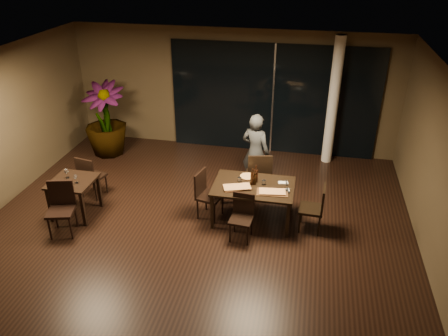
# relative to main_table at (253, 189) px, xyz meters

# --- Properties ---
(ground) EXTENTS (8.00, 8.00, 0.00)m
(ground) POSITION_rel_main_table_xyz_m (-1.00, -0.80, -0.68)
(ground) COLOR black
(ground) RESTS_ON ground
(wall_back) EXTENTS (8.00, 0.10, 3.00)m
(wall_back) POSITION_rel_main_table_xyz_m (-1.00, 3.25, 0.82)
(wall_back) COLOR #443724
(wall_back) RESTS_ON ground
(ceiling) EXTENTS (8.00, 8.00, 0.04)m
(ceiling) POSITION_rel_main_table_xyz_m (-1.00, -0.80, 2.34)
(ceiling) COLOR silver
(ceiling) RESTS_ON wall_back
(window_panel) EXTENTS (5.00, 0.06, 2.70)m
(window_panel) POSITION_rel_main_table_xyz_m (0.00, 3.16, 0.67)
(window_panel) COLOR black
(window_panel) RESTS_ON ground
(column) EXTENTS (0.24, 0.24, 3.00)m
(column) POSITION_rel_main_table_xyz_m (1.40, 2.85, 0.82)
(column) COLOR silver
(column) RESTS_ON ground
(main_table) EXTENTS (1.50, 1.00, 0.75)m
(main_table) POSITION_rel_main_table_xyz_m (0.00, 0.00, 0.00)
(main_table) COLOR black
(main_table) RESTS_ON ground
(side_table) EXTENTS (0.80, 0.80, 0.75)m
(side_table) POSITION_rel_main_table_xyz_m (-3.40, -0.50, -0.05)
(side_table) COLOR black
(side_table) RESTS_ON ground
(chair_main_far) EXTENTS (0.58, 0.58, 1.05)m
(chair_main_far) POSITION_rel_main_table_xyz_m (0.01, 0.78, -0.09)
(chair_main_far) COLOR black
(chair_main_far) RESTS_ON ground
(chair_main_near) EXTENTS (0.42, 0.42, 0.85)m
(chair_main_near) POSITION_rel_main_table_xyz_m (-0.11, -0.57, -0.20)
(chair_main_near) COLOR black
(chair_main_near) RESTS_ON ground
(chair_main_left) EXTENTS (0.53, 0.53, 0.95)m
(chair_main_left) POSITION_rel_main_table_xyz_m (-0.90, -0.05, -0.15)
(chair_main_left) COLOR black
(chair_main_left) RESTS_ON ground
(chair_main_right) EXTENTS (0.45, 0.45, 0.92)m
(chair_main_right) POSITION_rel_main_table_xyz_m (1.17, -0.11, -0.16)
(chair_main_right) COLOR black
(chair_main_right) RESTS_ON ground
(chair_side_far) EXTENTS (0.51, 0.51, 0.94)m
(chair_side_far) POSITION_rel_main_table_xyz_m (-3.40, 0.13, -0.15)
(chair_side_far) COLOR black
(chair_side_far) RESTS_ON ground
(chair_side_near) EXTENTS (0.56, 0.56, 0.99)m
(chair_side_near) POSITION_rel_main_table_xyz_m (-3.34, -1.05, -0.12)
(chair_side_near) COLOR black
(chair_side_near) RESTS_ON ground
(diner) EXTENTS (0.67, 0.55, 1.69)m
(diner) POSITION_rel_main_table_xyz_m (-0.14, 1.22, 0.17)
(diner) COLOR #2F3234
(diner) RESTS_ON ground
(potted_plant) EXTENTS (1.03, 1.03, 1.81)m
(potted_plant) POSITION_rel_main_table_xyz_m (-3.96, 2.18, 0.23)
(potted_plant) COLOR #1B4818
(potted_plant) RESTS_ON ground
(pizza_board_left) EXTENTS (0.55, 0.43, 0.01)m
(pizza_board_left) POSITION_rel_main_table_xyz_m (-0.28, -0.16, 0.08)
(pizza_board_left) COLOR #452816
(pizza_board_left) RESTS_ON main_table
(pizza_board_right) EXTENTS (0.58, 0.33, 0.01)m
(pizza_board_right) POSITION_rel_main_table_xyz_m (0.37, -0.20, 0.08)
(pizza_board_right) COLOR #412815
(pizza_board_right) RESTS_ON main_table
(oblong_pizza_left) EXTENTS (0.52, 0.37, 0.02)m
(oblong_pizza_left) POSITION_rel_main_table_xyz_m (-0.28, -0.16, 0.10)
(oblong_pizza_left) COLOR maroon
(oblong_pizza_left) RESTS_ON pizza_board_left
(oblong_pizza_right) EXTENTS (0.48, 0.27, 0.02)m
(oblong_pizza_right) POSITION_rel_main_table_xyz_m (0.37, -0.20, 0.10)
(oblong_pizza_right) COLOR maroon
(oblong_pizza_right) RESTS_ON pizza_board_right
(round_pizza) EXTENTS (0.27, 0.27, 0.01)m
(round_pizza) POSITION_rel_main_table_xyz_m (-0.16, 0.30, 0.08)
(round_pizza) COLOR red
(round_pizza) RESTS_ON main_table
(bottle_a) EXTENTS (0.07, 0.07, 0.33)m
(bottle_a) POSITION_rel_main_table_xyz_m (-0.03, 0.03, 0.24)
(bottle_a) COLOR black
(bottle_a) RESTS_ON main_table
(bottle_b) EXTENTS (0.06, 0.06, 0.25)m
(bottle_b) POSITION_rel_main_table_xyz_m (0.01, 0.04, 0.20)
(bottle_b) COLOR black
(bottle_b) RESTS_ON main_table
(bottle_c) EXTENTS (0.08, 0.08, 0.35)m
(bottle_c) POSITION_rel_main_table_xyz_m (0.02, 0.14, 0.25)
(bottle_c) COLOR black
(bottle_c) RESTS_ON main_table
(tumbler_left) EXTENTS (0.08, 0.08, 0.09)m
(tumbler_left) POSITION_rel_main_table_xyz_m (-0.28, 0.08, 0.12)
(tumbler_left) COLOR white
(tumbler_left) RESTS_ON main_table
(tumbler_right) EXTENTS (0.08, 0.08, 0.09)m
(tumbler_right) POSITION_rel_main_table_xyz_m (0.18, 0.07, 0.12)
(tumbler_right) COLOR white
(tumbler_right) RESTS_ON main_table
(napkin_near) EXTENTS (0.20, 0.14, 0.01)m
(napkin_near) POSITION_rel_main_table_xyz_m (0.58, -0.07, 0.08)
(napkin_near) COLOR white
(napkin_near) RESTS_ON main_table
(napkin_far) EXTENTS (0.20, 0.13, 0.01)m
(napkin_far) POSITION_rel_main_table_xyz_m (0.53, 0.20, 0.08)
(napkin_far) COLOR white
(napkin_far) RESTS_ON main_table
(wine_glass_a) EXTENTS (0.08, 0.08, 0.19)m
(wine_glass_a) POSITION_rel_main_table_xyz_m (-3.54, -0.43, 0.17)
(wine_glass_a) COLOR white
(wine_glass_a) RESTS_ON side_table
(wine_glass_b) EXTENTS (0.07, 0.07, 0.16)m
(wine_glass_b) POSITION_rel_main_table_xyz_m (-3.27, -0.57, 0.16)
(wine_glass_b) COLOR white
(wine_glass_b) RESTS_ON side_table
(side_napkin) EXTENTS (0.20, 0.14, 0.01)m
(side_napkin) POSITION_rel_main_table_xyz_m (-3.39, -0.70, 0.08)
(side_napkin) COLOR white
(side_napkin) RESTS_ON side_table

